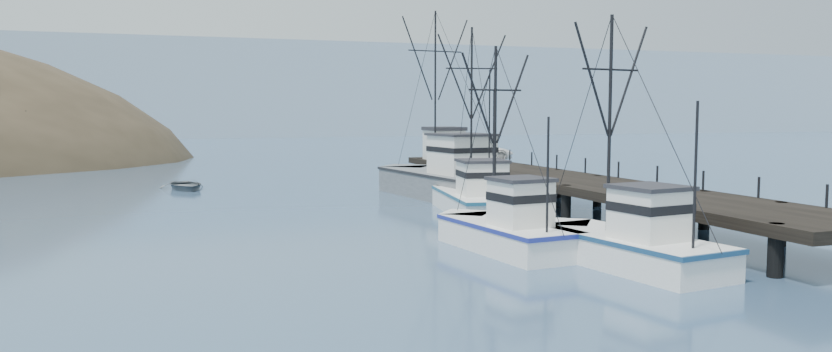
{
  "coord_description": "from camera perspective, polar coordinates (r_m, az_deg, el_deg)",
  "views": [
    {
      "loc": [
        -9.69,
        -25.13,
        6.05
      ],
      "look_at": [
        3.5,
        13.76,
        2.5
      ],
      "focal_mm": 32.0,
      "sensor_mm": 36.0,
      "label": 1
    }
  ],
  "objects": [
    {
      "name": "work_vessel",
      "position": [
        52.5,
        2.3,
        -0.33
      ],
      "size": [
        6.66,
        16.5,
        13.61
      ],
      "color": "slate",
      "rests_on": "ground"
    },
    {
      "name": "trawler_mid",
      "position": [
        32.86,
        6.78,
        -4.26
      ],
      "size": [
        3.94,
        9.13,
        9.3
      ],
      "color": "white",
      "rests_on": "ground"
    },
    {
      "name": "pier",
      "position": [
        47.67,
        11.16,
        -0.4
      ],
      "size": [
        6.0,
        44.0,
        2.0
      ],
      "color": "black",
      "rests_on": "ground"
    },
    {
      "name": "distant_ridge_far",
      "position": [
        212.39,
        -26.96,
        2.78
      ],
      "size": [
        180.0,
        25.0,
        18.0
      ],
      "primitive_type": "cube",
      "color": "silver",
      "rests_on": "ground"
    },
    {
      "name": "pier_shed",
      "position": [
        63.06,
        2.17,
        2.55
      ],
      "size": [
        3.0,
        3.2,
        2.8
      ],
      "color": "silver",
      "rests_on": "pier"
    },
    {
      "name": "distant_ridge",
      "position": [
        196.22,
        -12.98,
        3.05
      ],
      "size": [
        360.0,
        40.0,
        26.0
      ],
      "primitive_type": "cube",
      "color": "#9EB2C6",
      "rests_on": "ground"
    },
    {
      "name": "motorboat",
      "position": [
        60.77,
        -17.31,
        -1.0
      ],
      "size": [
        4.28,
        5.43,
        1.02
      ],
      "primitive_type": "imported",
      "rotation": [
        0.0,
        0.0,
        0.17
      ],
      "color": "#595F63",
      "rests_on": "ground"
    },
    {
      "name": "trawler_far",
      "position": [
        44.83,
        4.57,
        -1.77
      ],
      "size": [
        5.07,
        11.35,
        11.53
      ],
      "color": "white",
      "rests_on": "ground"
    },
    {
      "name": "pickup_truck",
      "position": [
        62.29,
        4.88,
        1.93
      ],
      "size": [
        6.21,
        4.06,
        1.59
      ],
      "primitive_type": "imported",
      "rotation": [
        0.0,
        0.0,
        1.3
      ],
      "color": "white",
      "rests_on": "pier"
    },
    {
      "name": "ground",
      "position": [
        27.61,
        2.32,
        -7.73
      ],
      "size": [
        400.0,
        400.0,
        0.0
      ],
      "primitive_type": "plane",
      "color": "#334F71",
      "rests_on": "ground"
    },
    {
      "name": "trawler_near",
      "position": [
        30.54,
        15.64,
        -5.11
      ],
      "size": [
        4.49,
        10.01,
        10.25
      ],
      "color": "white",
      "rests_on": "ground"
    }
  ]
}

